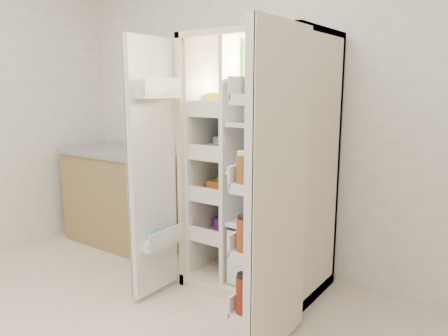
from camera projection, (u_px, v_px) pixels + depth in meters
The scene contains 5 objects.
wall_back at pixel (269, 99), 3.32m from camera, with size 4.00×0.02×2.70m, color white.
refrigerator at pixel (264, 185), 3.06m from camera, with size 0.92×0.70×1.80m.
freezer_door at pixel (153, 170), 2.84m from camera, with size 0.15×0.40×1.72m.
fridge_door at pixel (275, 197), 2.22m from camera, with size 0.17×0.58×1.72m.
kitchen_counter at pixel (129, 197), 3.94m from camera, with size 1.21×0.64×0.88m.
Camera 1 is at (1.67, -0.94, 1.43)m, focal length 34.00 mm.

